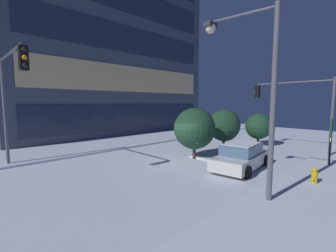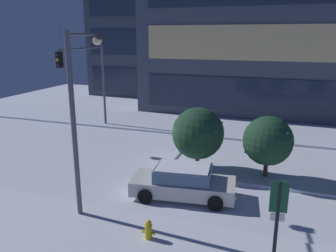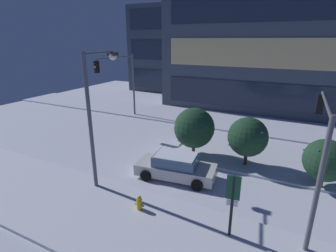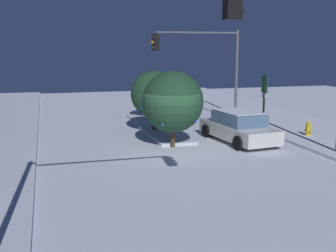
{
  "view_description": "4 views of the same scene",
  "coord_description": "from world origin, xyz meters",
  "views": [
    {
      "loc": [
        -10.8,
        -9.87,
        3.83
      ],
      "look_at": [
        -0.04,
        1.24,
        2.23
      ],
      "focal_mm": 24.12,
      "sensor_mm": 36.0,
      "label": 1
    },
    {
      "loc": [
        5.13,
        -17.1,
        7.18
      ],
      "look_at": [
        -1.17,
        1.25,
        1.92
      ],
      "focal_mm": 35.95,
      "sensor_mm": 36.0,
      "label": 2
    },
    {
      "loc": [
        6.97,
        -16.13,
        7.87
      ],
      "look_at": [
        -1.23,
        0.26,
        1.74
      ],
      "focal_mm": 27.69,
      "sensor_mm": 36.0,
      "label": 3
    },
    {
      "loc": [
        -17.72,
        5.29,
        4.61
      ],
      "look_at": [
        -1.49,
        0.71,
        1.47
      ],
      "focal_mm": 46.61,
      "sensor_mm": 36.0,
      "label": 4
    }
  ],
  "objects": [
    {
      "name": "decorated_tree_median",
      "position": [
        8.91,
        -1.14,
        1.73
      ],
      "size": [
        2.3,
        2.3,
        2.89
      ],
      "color": "#473323",
      "rests_on": "ground"
    },
    {
      "name": "fire_hydrant",
      "position": [
        1.04,
        -7.32,
        0.42
      ],
      "size": [
        0.48,
        0.26,
        0.86
      ],
      "color": "gold",
      "rests_on": "ground"
    },
    {
      "name": "decorated_tree_right_of_median",
      "position": [
        1.04,
        -0.23,
        2.09
      ],
      "size": [
        2.8,
        2.81,
        3.49
      ],
      "color": "#473323",
      "rests_on": "ground"
    },
    {
      "name": "traffic_light_corner_far_left",
      "position": [
        -8.45,
        4.31,
        4.58
      ],
      "size": [
        0.32,
        5.8,
        6.47
      ],
      "rotation": [
        0.0,
        0.0,
        -1.57
      ],
      "color": "#565960",
      "rests_on": "ground"
    },
    {
      "name": "traffic_light_corner_near_right",
      "position": [
        8.15,
        -4.18,
        3.98
      ],
      "size": [
        0.32,
        5.72,
        5.57
      ],
      "rotation": [
        0.0,
        0.0,
        1.57
      ],
      "color": "#565960",
      "rests_on": "ground"
    },
    {
      "name": "ground",
      "position": [
        0.0,
        0.0,
        0.0
      ],
      "size": [
        52.0,
        52.0,
        0.0
      ],
      "primitive_type": "plane",
      "color": "silver"
    },
    {
      "name": "curb_strip_far",
      "position": [
        0.0,
        8.39,
        0.07
      ],
      "size": [
        52.0,
        5.2,
        0.14
      ],
      "primitive_type": "cube",
      "color": "silver",
      "rests_on": "ground"
    },
    {
      "name": "car_near",
      "position": [
        1.23,
        -3.59,
        0.71
      ],
      "size": [
        4.9,
        2.52,
        1.49
      ],
      "rotation": [
        0.0,
        0.0,
        0.12
      ],
      "color": "silver",
      "rests_on": "ground"
    },
    {
      "name": "median_strip",
      "position": [
        5.58,
        -0.6,
        0.07
      ],
      "size": [
        9.0,
        1.8,
        0.14
      ],
      "primitive_type": "cube",
      "color": "silver",
      "rests_on": "ground"
    },
    {
      "name": "parking_info_sign",
      "position": [
        5.31,
        -7.1,
        1.85
      ],
      "size": [
        0.55,
        0.13,
        2.89
      ],
      "rotation": [
        0.0,
        0.0,
        1.71
      ],
      "color": "black",
      "rests_on": "ground"
    },
    {
      "name": "street_lamp_arched",
      "position": [
        -2.38,
        -5.79,
        4.82
      ],
      "size": [
        0.7,
        2.93,
        7.35
      ],
      "rotation": [
        0.0,
        0.0,
        1.69
      ],
      "color": "#565960",
      "rests_on": "ground"
    },
    {
      "name": "decorated_tree_left_of_median",
      "position": [
        4.65,
        -0.26,
        2.05
      ],
      "size": [
        2.5,
        2.5,
        3.3
      ],
      "color": "#473323",
      "rests_on": "ground"
    }
  ]
}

